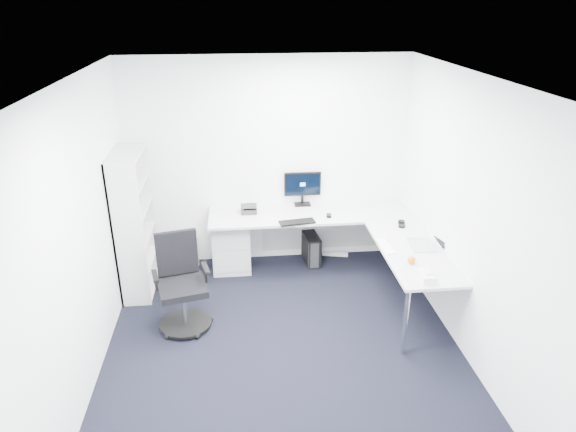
{
  "coord_description": "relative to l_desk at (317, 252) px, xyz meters",
  "views": [
    {
      "loc": [
        -0.41,
        -4.22,
        3.34
      ],
      "look_at": [
        0.15,
        1.05,
        1.05
      ],
      "focal_mm": 32.0,
      "sensor_mm": 36.0,
      "label": 1
    }
  ],
  "objects": [
    {
      "name": "black_keyboard",
      "position": [
        -0.24,
        0.06,
        0.4
      ],
      "size": [
        0.45,
        0.22,
        0.02
      ],
      "primitive_type": "cube",
      "rotation": [
        0.0,
        0.0,
        0.15
      ],
      "color": "black",
      "rests_on": "l_desk"
    },
    {
      "name": "orange_fruit",
      "position": [
        0.81,
        -1.09,
        0.43
      ],
      "size": [
        0.08,
        0.08,
        0.08
      ],
      "primitive_type": "sphere",
      "color": "orange",
      "rests_on": "l_desk"
    },
    {
      "name": "ceiling",
      "position": [
        -0.55,
        -1.4,
        2.31
      ],
      "size": [
        4.2,
        4.2,
        0.0
      ],
      "primitive_type": "plane",
      "color": "white"
    },
    {
      "name": "power_strip",
      "position": [
        0.36,
        0.62,
        -0.37
      ],
      "size": [
        0.36,
        0.14,
        0.04
      ],
      "primitive_type": "cube",
      "rotation": [
        0.0,
        0.0,
        -0.22
      ],
      "color": "white",
      "rests_on": "ground"
    },
    {
      "name": "white_keyboard",
      "position": [
        0.65,
        -0.68,
        0.39
      ],
      "size": [
        0.15,
        0.39,
        0.01
      ],
      "primitive_type": "cube",
      "rotation": [
        0.0,
        0.0,
        0.11
      ],
      "color": "white",
      "rests_on": "l_desk"
    },
    {
      "name": "ground",
      "position": [
        -0.55,
        -1.4,
        -0.39
      ],
      "size": [
        4.2,
        4.2,
        0.0
      ],
      "primitive_type": "plane",
      "color": "black"
    },
    {
      "name": "task_chair",
      "position": [
        -1.58,
        -0.85,
        0.14
      ],
      "size": [
        0.7,
        0.7,
        1.05
      ],
      "primitive_type": null,
      "rotation": [
        0.0,
        0.0,
        0.23
      ],
      "color": "black",
      "rests_on": "ground"
    },
    {
      "name": "wall_left",
      "position": [
        -2.35,
        -1.4,
        0.96
      ],
      "size": [
        0.02,
        4.2,
        2.7
      ],
      "primitive_type": "cube",
      "color": "white",
      "rests_on": "ground"
    },
    {
      "name": "beige_pc_tower",
      "position": [
        -1.61,
        0.35,
        -0.18
      ],
      "size": [
        0.22,
        0.45,
        0.41
      ],
      "primitive_type": "cube",
      "rotation": [
        0.0,
        0.0,
        -0.06
      ],
      "color": "beige",
      "rests_on": "ground"
    },
    {
      "name": "drawer_pedestal",
      "position": [
        -1.06,
        0.48,
        -0.02
      ],
      "size": [
        0.48,
        0.6,
        0.74
      ],
      "primitive_type": "cube",
      "color": "#B8BABA",
      "rests_on": "ground"
    },
    {
      "name": "wall_front",
      "position": [
        -0.55,
        -3.5,
        0.96
      ],
      "size": [
        3.6,
        0.02,
        2.7
      ],
      "primitive_type": "cube",
      "color": "white",
      "rests_on": "ground"
    },
    {
      "name": "tissue_box",
      "position": [
        0.84,
        -1.43,
        0.42
      ],
      "size": [
        0.13,
        0.22,
        0.07
      ],
      "primitive_type": "cube",
      "rotation": [
        0.0,
        0.0,
        -0.11
      ],
      "color": "white",
      "rests_on": "l_desk"
    },
    {
      "name": "monitor",
      "position": [
        -0.1,
        0.64,
        0.62
      ],
      "size": [
        0.48,
        0.16,
        0.46
      ],
      "primitive_type": null,
      "rotation": [
        0.0,
        0.0,
        -0.01
      ],
      "color": "black",
      "rests_on": "l_desk"
    },
    {
      "name": "wall_back",
      "position": [
        -0.55,
        0.7,
        0.96
      ],
      "size": [
        3.6,
        0.02,
        2.7
      ],
      "primitive_type": "cube",
      "color": "white",
      "rests_on": "ground"
    },
    {
      "name": "headphones",
      "position": [
        1.01,
        -0.14,
        0.41
      ],
      "size": [
        0.17,
        0.22,
        0.05
      ],
      "primitive_type": null,
      "rotation": [
        0.0,
        0.0,
        -0.28
      ],
      "color": "black",
      "rests_on": "l_desk"
    },
    {
      "name": "l_desk",
      "position": [
        0.0,
        0.0,
        0.0
      ],
      "size": [
        2.66,
        1.49,
        0.78
      ],
      "primitive_type": null,
      "color": "#B8BABA",
      "rests_on": "ground"
    },
    {
      "name": "bookshelf",
      "position": [
        -2.17,
        0.05,
        0.48
      ],
      "size": [
        0.34,
        0.86,
        1.73
      ],
      "primitive_type": null,
      "color": "silver",
      "rests_on": "ground"
    },
    {
      "name": "black_pc_tower",
      "position": [
        0.0,
        0.47,
        -0.19
      ],
      "size": [
        0.22,
        0.42,
        0.39
      ],
      "primitive_type": "cube",
      "rotation": [
        0.0,
        0.0,
        0.11
      ],
      "color": "black",
      "rests_on": "ground"
    },
    {
      "name": "mouse",
      "position": [
        0.17,
        0.2,
        0.4
      ],
      "size": [
        0.07,
        0.1,
        0.03
      ],
      "primitive_type": "cube",
      "rotation": [
        0.0,
        0.0,
        -0.14
      ],
      "color": "black",
      "rests_on": "l_desk"
    },
    {
      "name": "wall_right",
      "position": [
        1.25,
        -1.4,
        0.96
      ],
      "size": [
        0.02,
        4.2,
        2.7
      ],
      "primitive_type": "cube",
      "color": "white",
      "rests_on": "ground"
    },
    {
      "name": "desk_phone",
      "position": [
        -0.82,
        0.45,
        0.46
      ],
      "size": [
        0.2,
        0.2,
        0.14
      ],
      "primitive_type": null,
      "rotation": [
        0.0,
        0.0,
        -0.01
      ],
      "color": "#272729",
      "rests_on": "l_desk"
    },
    {
      "name": "laptop",
      "position": [
        1.05,
        -0.7,
        0.52
      ],
      "size": [
        0.38,
        0.37,
        0.26
      ],
      "primitive_type": null,
      "rotation": [
        0.0,
        0.0,
        -0.04
      ],
      "color": "#B9BDC0",
      "rests_on": "l_desk"
    }
  ]
}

